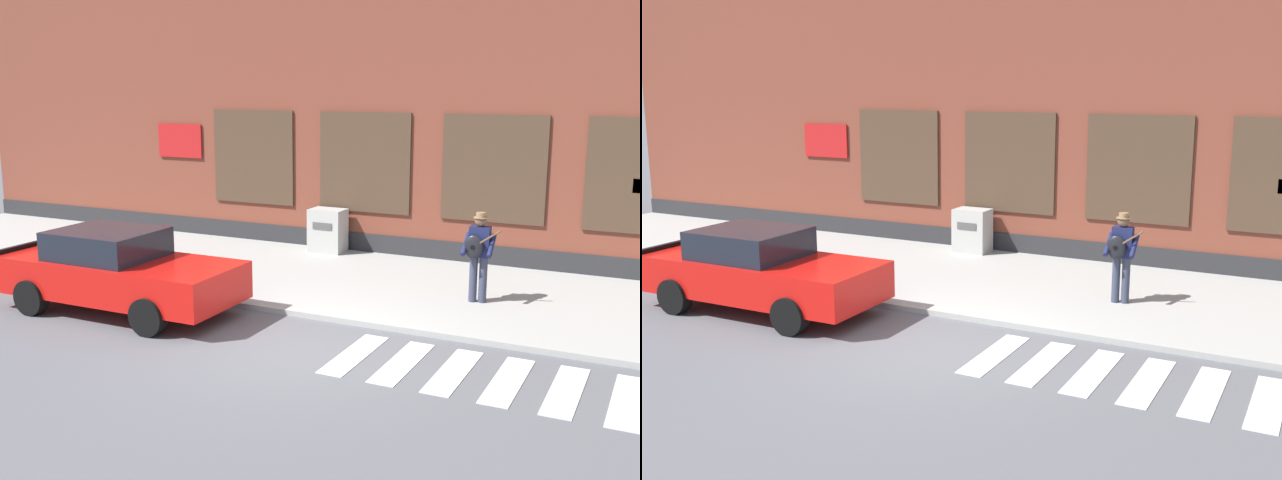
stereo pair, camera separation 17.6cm
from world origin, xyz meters
TOP-DOWN VIEW (x-y plane):
  - ground_plane at (0.00, 0.00)m, footprint 160.00×160.00m
  - sidewalk at (0.00, 4.10)m, footprint 28.00×5.17m
  - building_backdrop at (-0.00, 8.67)m, footprint 28.00×4.06m
  - crosswalk at (3.43, 0.21)m, footprint 5.20×1.90m
  - red_car at (-3.83, 0.38)m, footprint 4.61×2.01m
  - busker at (2.08, 3.56)m, footprint 0.72×0.54m
  - utility_box at (-2.33, 6.23)m, footprint 0.84×0.63m

SIDE VIEW (x-z plane):
  - ground_plane at x=0.00m, z-range 0.00..0.00m
  - crosswalk at x=3.43m, z-range 0.00..0.01m
  - sidewalk at x=0.00m, z-range 0.00..0.10m
  - utility_box at x=-2.33m, z-range 0.10..1.16m
  - red_car at x=-3.83m, z-range 0.01..1.54m
  - busker at x=2.08m, z-range 0.22..1.94m
  - building_backdrop at x=0.00m, z-range -0.01..8.22m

